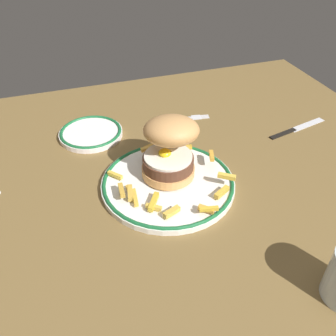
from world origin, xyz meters
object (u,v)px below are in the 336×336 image
fork (184,118)px  knife (293,129)px  burger (170,146)px  side_plate (91,133)px  dinner_plate (168,183)px

fork → knife: knife is taller
burger → side_plate: size_ratio=0.92×
dinner_plate → side_plate: (-11.84, 23.75, -0.00)cm
fork → knife: bearing=-30.7°
burger → knife: bearing=12.2°
knife → fork: bearing=149.3°
fork → dinner_plate: bearing=-117.2°
dinner_plate → burger: burger is taller
knife → burger: bearing=-167.8°
dinner_plate → burger: 7.64cm
dinner_plate → burger: size_ratio=1.92×
dinner_plate → knife: size_ratio=1.51×
dinner_plate → fork: 27.43cm
dinner_plate → knife: bearing=15.6°
side_plate → fork: (24.38, 0.64, -0.65)cm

